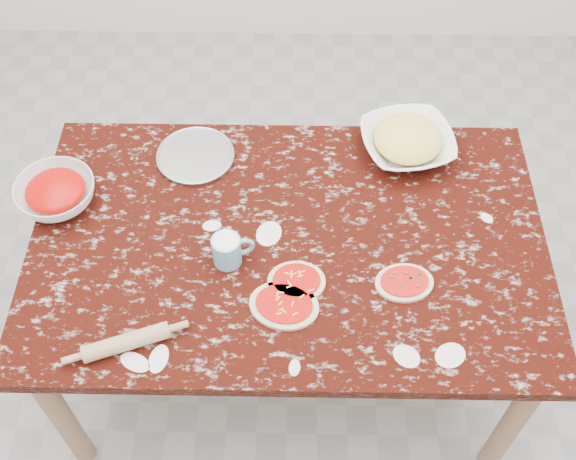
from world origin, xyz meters
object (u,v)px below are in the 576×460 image
(flour_mug, at_px, (228,250))
(cheese_bowl, at_px, (407,143))
(pizza_tray, at_px, (195,156))
(sauce_bowl, at_px, (56,194))
(worktable, at_px, (288,255))
(rolling_pin, at_px, (126,342))

(flour_mug, bearing_deg, cheese_bowl, 38.85)
(pizza_tray, relative_size, sauce_bowl, 1.02)
(worktable, relative_size, sauce_bowl, 6.31)
(worktable, height_order, cheese_bowl, cheese_bowl)
(worktable, bearing_deg, sauce_bowl, 169.24)
(worktable, xyz_separation_m, flour_mug, (-0.18, -0.08, 0.14))
(flour_mug, bearing_deg, sauce_bowl, 158.74)
(pizza_tray, bearing_deg, flour_mug, -71.25)
(rolling_pin, bearing_deg, pizza_tray, 80.48)
(flour_mug, relative_size, rolling_pin, 0.53)
(pizza_tray, xyz_separation_m, sauce_bowl, (-0.42, -0.20, 0.03))
(worktable, relative_size, flour_mug, 12.51)
(worktable, xyz_separation_m, pizza_tray, (-0.32, 0.34, 0.09))
(worktable, xyz_separation_m, cheese_bowl, (0.40, 0.38, 0.12))
(worktable, relative_size, rolling_pin, 6.64)
(pizza_tray, distance_m, cheese_bowl, 0.72)
(worktable, height_order, sauce_bowl, sauce_bowl)
(worktable, relative_size, pizza_tray, 6.17)
(worktable, distance_m, pizza_tray, 0.48)
(worktable, xyz_separation_m, sauce_bowl, (-0.74, 0.14, 0.12))
(cheese_bowl, bearing_deg, worktable, -135.95)
(worktable, distance_m, rolling_pin, 0.59)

